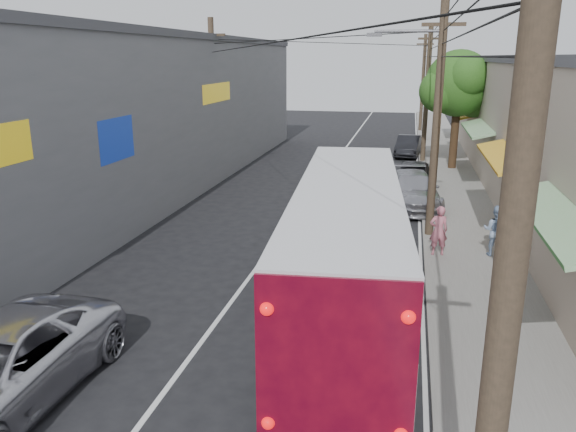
% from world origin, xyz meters
% --- Properties ---
extents(sidewalk, '(3.00, 80.00, 0.12)m').
position_xyz_m(sidewalk, '(6.50, 20.00, 0.06)').
color(sidewalk, slate).
rests_on(sidewalk, ground).
extents(building_right, '(7.09, 40.00, 6.25)m').
position_xyz_m(building_right, '(10.99, 22.00, 3.15)').
color(building_right, '#B3A38E').
rests_on(building_right, ground).
extents(building_left, '(7.20, 36.00, 7.25)m').
position_xyz_m(building_left, '(-8.50, 18.00, 3.65)').
color(building_left, slate).
rests_on(building_left, ground).
extents(utility_poles, '(11.80, 45.28, 8.00)m').
position_xyz_m(utility_poles, '(3.13, 20.33, 4.13)').
color(utility_poles, '#473828').
rests_on(utility_poles, ground).
extents(street_tree, '(4.40, 4.00, 6.60)m').
position_xyz_m(street_tree, '(6.87, 26.02, 4.67)').
color(street_tree, '#3F2B19').
rests_on(street_tree, ground).
extents(coach_bus, '(3.37, 11.62, 3.31)m').
position_xyz_m(coach_bus, '(2.99, 6.30, 1.71)').
color(coach_bus, silver).
rests_on(coach_bus, ground).
extents(parked_suv, '(2.70, 5.23, 1.45)m').
position_xyz_m(parked_suv, '(4.60, 17.21, 0.73)').
color(parked_suv, '#9A9AA2').
rests_on(parked_suv, ground).
extents(parked_car_mid, '(2.11, 4.41, 1.45)m').
position_xyz_m(parked_car_mid, '(4.60, 20.00, 0.73)').
color(parked_car_mid, '#26252A').
rests_on(parked_car_mid, ground).
extents(parked_car_far, '(1.75, 4.09, 1.31)m').
position_xyz_m(parked_car_far, '(4.31, 30.15, 0.66)').
color(parked_car_far, black).
rests_on(parked_car_far, ground).
extents(pedestrian_near, '(0.65, 0.49, 1.60)m').
position_xyz_m(pedestrian_near, '(5.40, 10.83, 0.92)').
color(pedestrian_near, '#C7697E').
rests_on(pedestrian_near, sidewalk).
extents(pedestrian_far, '(0.97, 0.87, 1.64)m').
position_xyz_m(pedestrian_far, '(7.15, 11.14, 0.94)').
color(pedestrian_far, '#8DA8CD').
rests_on(pedestrian_far, sidewalk).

